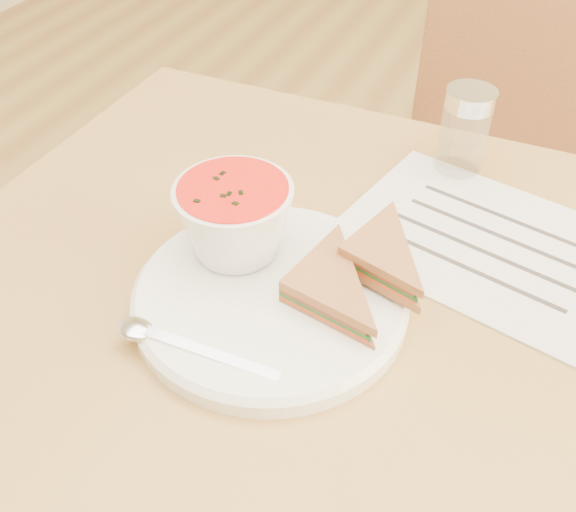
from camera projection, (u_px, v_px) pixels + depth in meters
The scene contains 9 objects.
dining_table at pixel (369, 489), 0.89m from camera, with size 1.00×0.70×0.75m, color olive, non-canonical shape.
chair_far at pixel (529, 235), 1.11m from camera, with size 0.44×0.44×1.00m, color brown, non-canonical shape.
plate at pixel (271, 297), 0.63m from camera, with size 0.27×0.27×0.02m, color white, non-canonical shape.
soup_bowl at pixel (235, 222), 0.64m from camera, with size 0.12×0.12×0.08m, color white, non-canonical shape.
sandwich_half_a at pixel (279, 294), 0.60m from camera, with size 0.10×0.10×0.03m, color #B77140, non-canonical shape.
sandwich_half_b at pixel (337, 258), 0.62m from camera, with size 0.10×0.10×0.03m, color #B77140, non-canonical shape.
spoon at pixel (188, 347), 0.57m from camera, with size 0.19×0.04×0.01m, color silver, non-canonical shape.
paper_menu at pixel (488, 243), 0.70m from camera, with size 0.31×0.23×0.00m, color silver, non-canonical shape.
condiment_shaker at pixel (464, 131), 0.78m from camera, with size 0.06×0.06×0.11m, color silver, non-canonical shape.
Camera 1 is at (0.08, -0.45, 1.21)m, focal length 40.00 mm.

